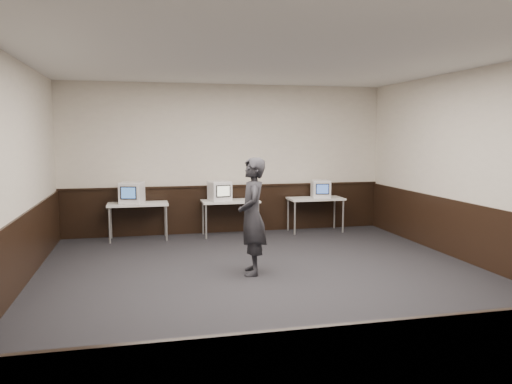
# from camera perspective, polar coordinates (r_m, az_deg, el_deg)

# --- Properties ---
(floor) EXTENTS (8.00, 8.00, 0.00)m
(floor) POSITION_cam_1_polar(r_m,az_deg,el_deg) (7.24, 2.17, -10.54)
(floor) COLOR black
(floor) RESTS_ON ground
(ceiling) EXTENTS (8.00, 8.00, 0.00)m
(ceiling) POSITION_cam_1_polar(r_m,az_deg,el_deg) (7.00, 2.29, 15.36)
(ceiling) COLOR white
(ceiling) RESTS_ON back_wall
(back_wall) EXTENTS (7.00, 0.00, 7.00)m
(back_wall) POSITION_cam_1_polar(r_m,az_deg,el_deg) (10.84, -3.36, 3.78)
(back_wall) COLOR beige
(back_wall) RESTS_ON ground
(front_wall) EXTENTS (7.00, 0.00, 7.00)m
(front_wall) POSITION_cam_1_polar(r_m,az_deg,el_deg) (3.28, 20.98, -3.21)
(front_wall) COLOR beige
(front_wall) RESTS_ON ground
(left_wall) EXTENTS (0.00, 8.00, 8.00)m
(left_wall) POSITION_cam_1_polar(r_m,az_deg,el_deg) (6.90, -27.07, 1.44)
(left_wall) COLOR beige
(left_wall) RESTS_ON ground
(right_wall) EXTENTS (0.00, 8.00, 8.00)m
(right_wall) POSITION_cam_1_polar(r_m,az_deg,el_deg) (8.55, 25.50, 2.39)
(right_wall) COLOR beige
(right_wall) RESTS_ON ground
(wainscot_back) EXTENTS (6.98, 0.04, 1.00)m
(wainscot_back) POSITION_cam_1_polar(r_m,az_deg,el_deg) (10.93, -3.30, -2.00)
(wainscot_back) COLOR black
(wainscot_back) RESTS_ON back_wall
(wainscot_left) EXTENTS (0.04, 7.98, 1.00)m
(wainscot_left) POSITION_cam_1_polar(r_m,az_deg,el_deg) (7.07, -26.44, -7.46)
(wainscot_left) COLOR black
(wainscot_left) RESTS_ON left_wall
(wainscot_right) EXTENTS (0.04, 7.98, 1.00)m
(wainscot_right) POSITION_cam_1_polar(r_m,az_deg,el_deg) (8.68, 25.04, -4.87)
(wainscot_right) COLOR black
(wainscot_right) RESTS_ON right_wall
(wainscot_rail) EXTENTS (6.98, 0.06, 0.04)m
(wainscot_rail) POSITION_cam_1_polar(r_m,az_deg,el_deg) (10.85, -3.30, 0.70)
(wainscot_rail) COLOR black
(wainscot_rail) RESTS_ON wainscot_back
(desk_left) EXTENTS (1.20, 0.60, 0.75)m
(desk_left) POSITION_cam_1_polar(r_m,az_deg,el_deg) (10.38, -13.35, -1.63)
(desk_left) COLOR silver
(desk_left) RESTS_ON ground
(desk_center) EXTENTS (1.20, 0.60, 0.75)m
(desk_center) POSITION_cam_1_polar(r_m,az_deg,el_deg) (10.54, -2.96, -1.34)
(desk_center) COLOR silver
(desk_center) RESTS_ON ground
(desk_right) EXTENTS (1.20, 0.60, 0.75)m
(desk_right) POSITION_cam_1_polar(r_m,az_deg,el_deg) (11.02, 6.81, -1.02)
(desk_right) COLOR silver
(desk_right) RESTS_ON ground
(emac_left) EXTENTS (0.54, 0.55, 0.43)m
(emac_left) POSITION_cam_1_polar(r_m,az_deg,el_deg) (10.34, -14.01, -0.08)
(emac_left) COLOR white
(emac_left) RESTS_ON desk_left
(emac_center) EXTENTS (0.49, 0.51, 0.41)m
(emac_center) POSITION_cam_1_polar(r_m,az_deg,el_deg) (10.44, -4.18, 0.12)
(emac_center) COLOR white
(emac_center) RESTS_ON desk_center
(emac_right) EXTENTS (0.45, 0.47, 0.39)m
(emac_right) POSITION_cam_1_polar(r_m,az_deg,el_deg) (11.02, 7.40, 0.36)
(emac_right) COLOR white
(emac_right) RESTS_ON desk_right
(person) EXTENTS (0.52, 0.71, 1.79)m
(person) POSITION_cam_1_polar(r_m,az_deg,el_deg) (7.60, -0.43, -2.79)
(person) COLOR #232328
(person) RESTS_ON ground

